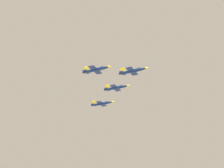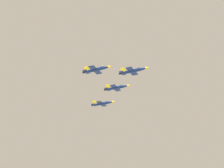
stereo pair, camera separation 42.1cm
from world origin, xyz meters
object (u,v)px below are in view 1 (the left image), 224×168
(jet_left_wingman, at_px, (117,88))
(jet_left_outer, at_px, (102,103))
(jet_lead, at_px, (133,71))
(jet_right_wingman, at_px, (97,69))

(jet_left_wingman, height_order, jet_left_outer, jet_left_wingman)
(jet_lead, distance_m, jet_right_wingman, 21.57)
(jet_left_wingman, bearing_deg, jet_left_outer, 138.72)
(jet_right_wingman, bearing_deg, jet_lead, 40.99)
(jet_lead, xyz_separation_m, jet_right_wingman, (19.23, 9.54, -2.17))
(jet_left_outer, bearing_deg, jet_right_wingman, -69.12)
(jet_right_wingman, relative_size, jet_left_outer, 1.03)
(jet_lead, bearing_deg, jet_left_wingman, 140.56)
(jet_left_wingman, xyz_separation_m, jet_right_wingman, (6.72, 26.98, -0.12))
(jet_right_wingman, bearing_deg, jet_left_wingman, 90.63)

